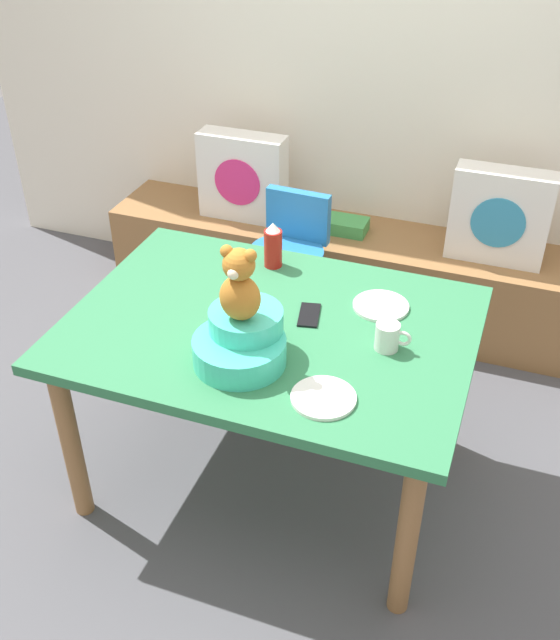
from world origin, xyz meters
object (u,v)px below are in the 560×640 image
(dining_table, at_px, (270,345))
(coffee_mug, at_px, (388,336))
(cell_phone, at_px, (309,315))
(pillow_floral_right, at_px, (500,216))
(highchair, at_px, (287,257))
(teddy_bear, at_px, (240,286))
(pillow_floral_left, at_px, (243,177))
(dinner_plate_near, at_px, (381,306))
(book_stack, at_px, (347,226))
(infant_seat_teal, at_px, (242,341))
(dinner_plate_far, at_px, (323,398))
(ketchup_bottle, at_px, (273,246))

(dining_table, relative_size, coffee_mug, 11.60)
(coffee_mug, xyz_separation_m, cell_phone, (-0.30, 0.09, -0.04))
(pillow_floral_right, xyz_separation_m, highchair, (-0.87, -0.42, -0.16))
(teddy_bear, bearing_deg, pillow_floral_right, 65.33)
(pillow_floral_left, distance_m, dinner_plate_near, 1.38)
(book_stack, distance_m, coffee_mug, 1.37)
(dining_table, height_order, cell_phone, cell_phone)
(teddy_bear, bearing_deg, coffee_mug, 26.85)
(infant_seat_teal, distance_m, teddy_bear, 0.21)
(dining_table, bearing_deg, teddy_bear, -94.04)
(dining_table, xyz_separation_m, dinner_plate_near, (0.34, 0.23, 0.10))
(dinner_plate_far, bearing_deg, highchair, 114.53)
(teddy_bear, height_order, ketchup_bottle, teddy_bear)
(pillow_floral_right, xyz_separation_m, coffee_mug, (-0.24, -1.23, 0.11))
(book_stack, xyz_separation_m, highchair, (-0.16, -0.44, 0.03))
(pillow_floral_right, xyz_separation_m, cell_phone, (-0.54, -1.14, 0.06))
(book_stack, xyz_separation_m, dining_table, (0.07, -1.25, 0.15))
(ketchup_bottle, bearing_deg, infant_seat_teal, -79.12)
(dining_table, bearing_deg, infant_seat_teal, -94.05)
(highchair, bearing_deg, dining_table, -74.57)
(highchair, bearing_deg, book_stack, 70.05)
(book_stack, xyz_separation_m, cell_phone, (0.18, -1.16, 0.25))
(dining_table, relative_size, cell_phone, 9.67)
(dinner_plate_far, bearing_deg, pillow_floral_right, 76.98)
(infant_seat_teal, xyz_separation_m, dinner_plate_near, (0.35, 0.44, -0.07))
(highchair, xyz_separation_m, teddy_bear, (0.21, -1.03, 0.50))
(highchair, distance_m, infant_seat_teal, 1.09)
(highchair, relative_size, coffee_mug, 6.58)
(pillow_floral_right, distance_m, coffee_mug, 1.26)
(book_stack, relative_size, teddy_bear, 0.80)
(ketchup_bottle, bearing_deg, dining_table, -71.05)
(ketchup_bottle, bearing_deg, coffee_mug, -34.58)
(infant_seat_teal, xyz_separation_m, cell_phone, (0.13, 0.31, -0.07))
(dining_table, relative_size, dinner_plate_far, 6.96)
(highchair, bearing_deg, coffee_mug, -51.97)
(pillow_floral_left, distance_m, ketchup_bottle, 1.00)
(infant_seat_teal, distance_m, coffee_mug, 0.48)
(dining_table, bearing_deg, pillow_floral_right, 62.20)
(highchair, bearing_deg, ketchup_bottle, -77.65)
(book_stack, bearing_deg, coffee_mug, -69.07)
(dining_table, height_order, teddy_bear, teddy_bear)
(infant_seat_teal, distance_m, dinner_plate_near, 0.57)
(dinner_plate_near, bearing_deg, pillow_floral_right, 72.59)
(infant_seat_teal, bearing_deg, cell_phone, 67.41)
(book_stack, distance_m, dinner_plate_near, 1.13)
(teddy_bear, bearing_deg, dinner_plate_near, 51.82)
(teddy_bear, distance_m, dinner_plate_near, 0.63)
(dining_table, bearing_deg, dinner_plate_far, -47.32)
(pillow_floral_left, bearing_deg, book_stack, 2.20)
(infant_seat_teal, xyz_separation_m, teddy_bear, (0.00, -0.00, 0.21))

